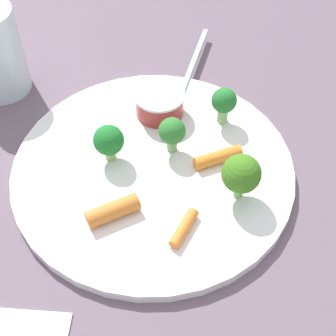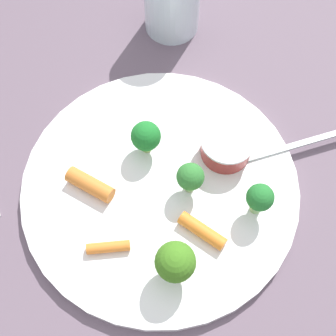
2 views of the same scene
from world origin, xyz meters
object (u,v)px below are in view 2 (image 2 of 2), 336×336
Objects in this scene: sauce_cup at (224,143)px; broccoli_floret_3 at (260,198)px; broccoli_floret_0 at (146,137)px; fork at (294,146)px; broccoli_floret_2 at (175,262)px; carrot_stick_2 at (202,231)px; carrot_stick_1 at (108,247)px; carrot_stick_0 at (90,185)px; plate at (160,187)px; broccoli_floret_1 at (190,177)px.

sauce_cup is 1.27× the size of broccoli_floret_3.
broccoli_floret_0 is 0.24× the size of fork.
carrot_stick_2 is at bearing -154.21° from broccoli_floret_2.
broccoli_floret_0 is (0.07, -0.04, 0.01)m from sauce_cup.
broccoli_floret_3 is at bearing 166.97° from carrot_stick_1.
broccoli_floret_2 reaches higher than carrot_stick_1.
carrot_stick_2 is at bearing 161.07° from carrot_stick_1.
plate is at bearing 153.81° from carrot_stick_0.
sauce_cup is 0.15m from carrot_stick_0.
sauce_cup is at bearing -26.45° from fork.
broccoli_floret_1 reaches higher than plate.
carrot_stick_1 reaches higher than fork.
plate is 6.92× the size of carrot_stick_1.
broccoli_floret_2 reaches higher than broccoli_floret_1.
sauce_cup reaches higher than carrot_stick_0.
plate is 5.66× the size of carrot_stick_0.
sauce_cup is 1.34× the size of carrot_stick_1.
sauce_cup reaches higher than carrot_stick_2.
carrot_stick_0 is 0.07m from carrot_stick_1.
broccoli_floret_2 reaches higher than broccoli_floret_0.
fork is at bearing -152.14° from broccoli_floret_3.
plate is at bearing -11.29° from fork.
carrot_stick_2 is (0.01, 0.05, -0.02)m from broccoli_floret_1.
broccoli_floret_3 is at bearing 27.86° from fork.
broccoli_floret_1 is at bearing 151.06° from carrot_stick_0.
plate is 0.16m from fork.
carrot_stick_2 is (0.07, 0.07, -0.01)m from sauce_cup.
carrot_stick_0 is at bearing -10.63° from sauce_cup.
broccoli_floret_2 is (0.11, 0.09, 0.02)m from sauce_cup.
broccoli_floret_2 is at bearing 50.95° from broccoli_floret_1.
plate is 0.06m from broccoli_floret_0.
carrot_stick_0 is at bearing 10.43° from broccoli_floret_0.
carrot_stick_2 reaches higher than carrot_stick_1.
broccoli_floret_2 is (0.06, 0.07, 0.01)m from broccoli_floret_1.
broccoli_floret_2 is at bearing 70.38° from plate.
sauce_cup is 0.08m from broccoli_floret_3.
carrot_stick_2 is at bearing 99.68° from plate.
carrot_stick_2 reaches higher than plate.
sauce_cup is at bearing -165.48° from carrot_stick_1.
carrot_stick_2 is at bearing 14.82° from fork.
broccoli_floret_3 is (-0.07, 0.07, 0.03)m from plate.
carrot_stick_1 is at bearing 79.72° from carrot_stick_0.
broccoli_floret_2 is (0.03, 0.09, 0.04)m from plate.
carrot_stick_0 is 0.13m from carrot_stick_2.
plate is 0.10m from broccoli_floret_2.
broccoli_floret_3 is 0.86× the size of carrot_stick_0.
sauce_cup reaches higher than fork.
fork is (-0.08, -0.04, -0.03)m from broccoli_floret_3.
carrot_stick_0 is at bearing -74.12° from broccoli_floret_2.
sauce_cup is 1.11× the size of carrot_stick_2.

